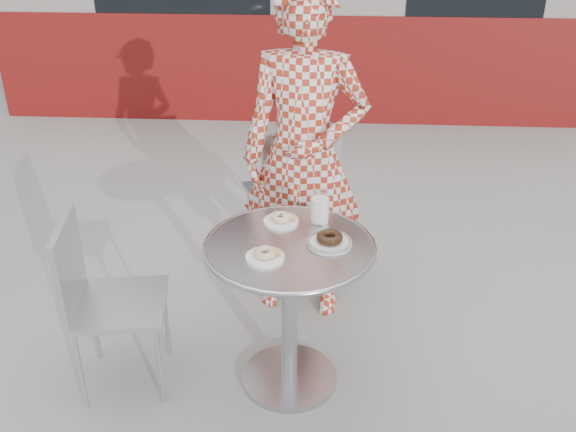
# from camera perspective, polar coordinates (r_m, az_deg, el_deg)

# --- Properties ---
(ground) EXTENTS (60.00, 60.00, 0.00)m
(ground) POSITION_cam_1_polar(r_m,az_deg,el_deg) (3.11, 0.28, -14.13)
(ground) COLOR #A19E99
(ground) RESTS_ON ground
(bistro_table) EXTENTS (0.73, 0.73, 0.74)m
(bistro_table) POSITION_cam_1_polar(r_m,az_deg,el_deg) (2.76, 0.14, -5.73)
(bistro_table) COLOR silver
(bistro_table) RESTS_ON ground
(chair_far) EXTENTS (0.58, 0.58, 0.93)m
(chair_far) POSITION_cam_1_polar(r_m,az_deg,el_deg) (3.76, 0.15, -0.71)
(chair_far) COLOR #B2B4BA
(chair_far) RESTS_ON ground
(chair_left) EXTENTS (0.46, 0.45, 0.83)m
(chair_left) POSITION_cam_1_polar(r_m,az_deg,el_deg) (3.04, -14.59, -10.19)
(chair_left) COLOR #B2B4BA
(chair_left) RESTS_ON ground
(seated_person) EXTENTS (0.67, 0.48, 1.72)m
(seated_person) POSITION_cam_1_polar(r_m,az_deg,el_deg) (3.19, 1.46, 5.28)
(seated_person) COLOR #A02A18
(seated_person) RESTS_ON ground
(plate_far) EXTENTS (0.15, 0.15, 0.04)m
(plate_far) POSITION_cam_1_polar(r_m,az_deg,el_deg) (2.83, -0.56, -0.26)
(plate_far) COLOR white
(plate_far) RESTS_ON bistro_table
(plate_near) EXTENTS (0.16, 0.16, 0.04)m
(plate_near) POSITION_cam_1_polar(r_m,az_deg,el_deg) (2.56, -2.00, -3.47)
(plate_near) COLOR white
(plate_near) RESTS_ON bistro_table
(plate_checker) EXTENTS (0.19, 0.19, 0.05)m
(plate_checker) POSITION_cam_1_polar(r_m,az_deg,el_deg) (2.66, 3.71, -2.20)
(plate_checker) COLOR white
(plate_checker) RESTS_ON bistro_table
(milk_cup) EXTENTS (0.09, 0.09, 0.14)m
(milk_cup) POSITION_cam_1_polar(r_m,az_deg,el_deg) (2.81, 2.85, 0.63)
(milk_cup) COLOR white
(milk_cup) RESTS_ON bistro_table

